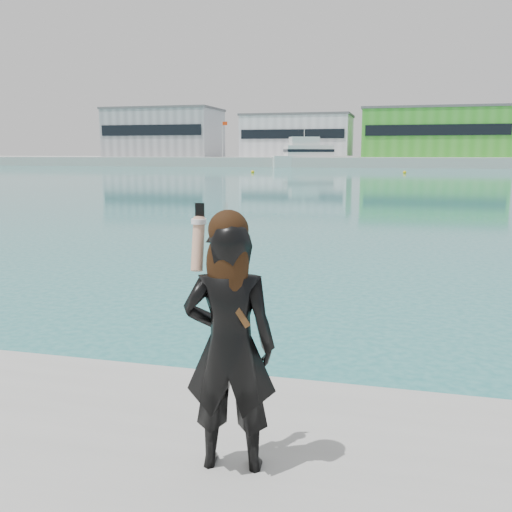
% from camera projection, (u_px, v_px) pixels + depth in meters
% --- Properties ---
extents(ground, '(500.00, 500.00, 0.00)m').
position_uv_depth(ground, '(180.00, 505.00, 4.77)').
color(ground, '#187071').
rests_on(ground, ground).
extents(far_quay, '(320.00, 40.00, 2.00)m').
position_uv_depth(far_quay, '(395.00, 161.00, 128.55)').
color(far_quay, '#9E9E99').
rests_on(far_quay, ground).
extents(warehouse_grey_left, '(26.52, 16.36, 11.50)m').
position_uv_depth(warehouse_grey_left, '(164.00, 133.00, 138.78)').
color(warehouse_grey_left, gray).
rests_on(warehouse_grey_left, far_quay).
extents(warehouse_white, '(24.48, 15.35, 9.50)m').
position_uv_depth(warehouse_white, '(298.00, 136.00, 130.94)').
color(warehouse_white, silver).
rests_on(warehouse_white, far_quay).
extents(warehouse_green, '(30.60, 16.36, 10.50)m').
position_uv_depth(warehouse_green, '(434.00, 132.00, 123.56)').
color(warehouse_green, green).
rests_on(warehouse_green, far_quay).
extents(flagpole_left, '(1.28, 0.16, 8.00)m').
position_uv_depth(flagpole_left, '(223.00, 136.00, 128.19)').
color(flagpole_left, silver).
rests_on(flagpole_left, far_quay).
extents(flagpole_right, '(1.28, 0.16, 8.00)m').
position_uv_depth(flagpole_right, '(510.00, 134.00, 113.61)').
color(flagpole_right, silver).
rests_on(flagpole_right, far_quay).
extents(motor_yacht, '(17.70, 11.36, 8.05)m').
position_uv_depth(motor_yacht, '(311.00, 156.00, 117.19)').
color(motor_yacht, silver).
rests_on(motor_yacht, ground).
extents(buoy_near, '(0.50, 0.50, 0.50)m').
position_uv_depth(buoy_near, '(405.00, 174.00, 81.27)').
color(buoy_near, yellow).
rests_on(buoy_near, ground).
extents(buoy_far, '(0.50, 0.50, 0.50)m').
position_uv_depth(buoy_far, '(253.00, 173.00, 83.23)').
color(buoy_far, yellow).
rests_on(buoy_far, ground).
extents(woman, '(0.67, 0.49, 1.78)m').
position_uv_depth(woman, '(229.00, 339.00, 3.74)').
color(woman, black).
rests_on(woman, near_quay).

